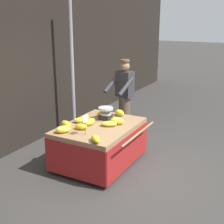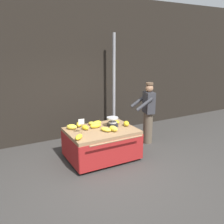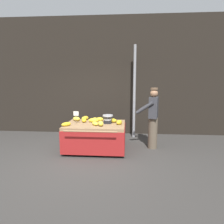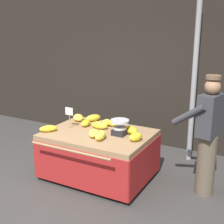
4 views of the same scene
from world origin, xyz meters
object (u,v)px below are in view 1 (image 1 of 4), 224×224
banana_bunch_7 (117,121)px  banana_bunch_9 (90,122)px  weighing_scale (106,113)px  banana_bunch_1 (84,118)px  banana_bunch_0 (109,124)px  street_pole (72,68)px  banana_cart (100,135)px  banana_bunch_6 (103,114)px  banana_bunch_3 (81,121)px  banana_bunch_8 (63,129)px  banana_bunch_2 (81,127)px  banana_bunch_4 (66,124)px  banana_bunch_10 (119,113)px  vendor_person (124,97)px  price_sign (85,121)px  banana_bunch_5 (96,139)px

banana_bunch_7 → banana_bunch_9: size_ratio=0.93×
weighing_scale → banana_bunch_1: bearing=130.7°
banana_bunch_0 → street_pole: bearing=55.1°
banana_cart → banana_bunch_6: banana_bunch_6 is taller
street_pole → banana_bunch_6: bearing=-118.5°
banana_cart → banana_bunch_3: bearing=100.6°
banana_bunch_8 → banana_bunch_9: same height
banana_bunch_2 → banana_bunch_8: banana_bunch_8 is taller
weighing_scale → banana_bunch_0: (-0.31, -0.24, -0.07)m
banana_bunch_4 → banana_bunch_10: 1.16m
banana_bunch_2 → banana_bunch_3: size_ratio=0.81×
street_pole → banana_cart: street_pole is taller
vendor_person → price_sign: bearing=-171.1°
banana_bunch_6 → vendor_person: bearing=4.8°
banana_bunch_6 → banana_bunch_9: bearing=-176.4°
banana_cart → banana_bunch_0: (0.03, -0.18, 0.25)m
street_pole → banana_bunch_5: bearing=-136.7°
banana_bunch_0 → banana_bunch_5: (-0.73, -0.16, 0.00)m
street_pole → banana_cart: 1.99m
banana_bunch_2 → banana_bunch_9: size_ratio=0.80×
banana_bunch_5 → banana_bunch_7: (0.89, 0.09, 0.01)m
banana_bunch_9 → banana_bunch_7: bearing=-58.1°
banana_bunch_8 → banana_bunch_9: 0.57m
weighing_scale → banana_bunch_0: bearing=-142.3°
weighing_scale → banana_bunch_2: bearing=171.4°
banana_bunch_0 → banana_bunch_2: banana_bunch_2 is taller
weighing_scale → banana_bunch_9: bearing=166.6°
banana_bunch_3 → banana_bunch_6: banana_bunch_6 is taller
banana_bunch_1 → banana_bunch_6: 0.43m
banana_bunch_5 → vendor_person: (2.28, 0.63, 0.07)m
banana_bunch_9 → banana_bunch_10: (0.73, -0.22, 0.00)m
street_pole → banana_bunch_7: street_pole is taller
price_sign → banana_bunch_5: (-0.19, -0.31, -0.20)m
banana_bunch_5 → banana_bunch_4: bearing=68.2°
banana_bunch_7 → banana_bunch_8: 1.00m
street_pole → price_sign: street_pole is taller
banana_bunch_5 → banana_bunch_8: banana_bunch_8 is taller
price_sign → banana_bunch_2: (0.17, 0.20, -0.19)m
banana_cart → banana_bunch_10: (0.66, -0.07, 0.26)m
weighing_scale → vendor_person: size_ratio=0.16×
banana_bunch_4 → banana_bunch_5: (-0.32, -0.80, -0.01)m
banana_bunch_1 → banana_bunch_6: banana_bunch_6 is taller
banana_bunch_2 → banana_bunch_7: size_ratio=0.86×
banana_bunch_10 → street_pole: bearing=72.9°
street_pole → banana_bunch_6: size_ratio=11.82×
banana_bunch_0 → banana_bunch_6: size_ratio=1.09×
banana_bunch_6 → banana_bunch_2: bearing=-178.0°
banana_bunch_0 → banana_bunch_8: 0.83m
street_pole → price_sign: (-1.61, -1.38, -0.52)m
banana_bunch_2 → banana_bunch_6: 0.81m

